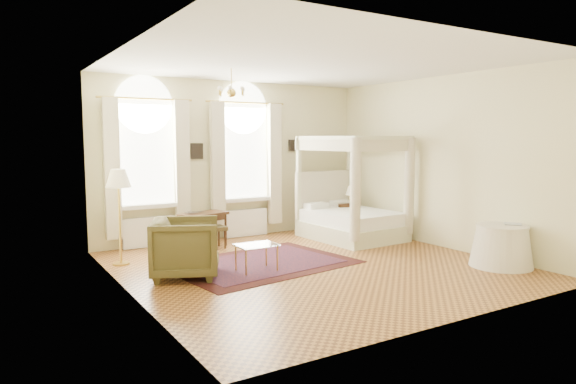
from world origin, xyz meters
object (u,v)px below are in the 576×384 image
writing_desk (204,218)px  coffee_table (256,247)px  stool (215,230)px  nightstand (346,217)px  armchair (186,248)px  canopy_bed (352,216)px  side_table (501,246)px  floor_lamp (118,183)px

writing_desk → coffee_table: writing_desk is taller
stool → nightstand: bearing=0.9°
armchair → stool: bearing=-11.7°
canopy_bed → side_table: 3.20m
stool → floor_lamp: (-1.87, -0.36, 1.01)m
coffee_table → canopy_bed: bearing=23.8°
armchair → coffee_table: bearing=-79.7°
writing_desk → side_table: (3.63, -3.93, -0.24)m
side_table → stool: bearing=132.6°
floor_lamp → nightstand: bearing=4.6°
writing_desk → nightstand: bearing=-1.9°
writing_desk → coffee_table: size_ratio=1.57×
canopy_bed → floor_lamp: 4.80m
nightstand → armchair: 4.75m
side_table → canopy_bed: bearing=101.3°
canopy_bed → side_table: (0.62, -3.14, -0.15)m
canopy_bed → armchair: (-4.05, -1.05, -0.04)m
floor_lamp → canopy_bed: bearing=-3.4°
nightstand → side_table: side_table is taller
stool → side_table: side_table is taller
side_table → floor_lamp: bearing=147.4°
nightstand → armchair: (-4.42, -1.73, 0.12)m
nightstand → floor_lamp: 5.20m
stool → armchair: size_ratio=0.43×
floor_lamp → coffee_table: bearing=-42.5°
canopy_bed → nightstand: bearing=61.6°
writing_desk → coffee_table: (0.03, -2.10, -0.19)m
coffee_table → stool: bearing=86.0°
floor_lamp → side_table: size_ratio=1.59×
armchair → side_table: (4.68, -2.09, -0.11)m
stool → armchair: (-1.21, -1.68, 0.10)m
coffee_table → floor_lamp: (-1.73, 1.59, 0.97)m
nightstand → stool: (-3.21, -0.05, 0.02)m
armchair → floor_lamp: 1.74m
writing_desk → stool: bearing=-43.5°
stool → armchair: bearing=-125.7°
writing_desk → stool: size_ratio=2.35×
writing_desk → armchair: bearing=-119.5°
armchair → canopy_bed: bearing=-51.5°
canopy_bed → armchair: canopy_bed is taller
armchair → coffee_table: armchair is taller
coffee_table → armchair: bearing=166.3°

